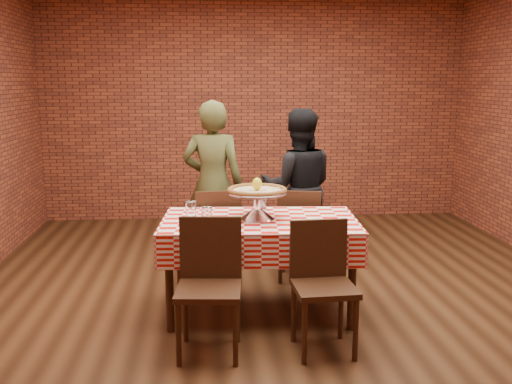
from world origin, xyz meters
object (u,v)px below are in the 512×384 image
(water_glass_left, at_px, (207,216))
(chair_far_left, at_px, (216,235))
(condiment_caddy, at_px, (260,202))
(table, at_px, (260,266))
(pizza_stand, at_px, (257,205))
(chair_near_left, at_px, (209,290))
(diner_olive, at_px, (213,184))
(pizza, at_px, (257,191))
(water_glass_right, at_px, (191,210))
(chair_far_right, at_px, (300,234))
(diner_black, at_px, (298,188))
(chair_near_right, at_px, (324,290))

(water_glass_left, bearing_deg, chair_far_left, 84.99)
(water_glass_left, xyz_separation_m, chair_far_left, (0.08, 0.86, -0.38))
(condiment_caddy, bearing_deg, chair_far_left, 135.72)
(table, height_order, pizza_stand, pizza_stand)
(pizza_stand, relative_size, condiment_caddy, 3.38)
(chair_near_left, relative_size, diner_olive, 0.55)
(chair_far_left, bearing_deg, pizza, 106.24)
(pizza_stand, xyz_separation_m, pizza, (0.00, 0.00, 0.11))
(condiment_caddy, bearing_deg, pizza, -96.35)
(water_glass_left, height_order, condiment_caddy, condiment_caddy)
(condiment_caddy, bearing_deg, water_glass_right, -153.80)
(chair_far_left, relative_size, diner_olive, 0.54)
(pizza_stand, relative_size, chair_near_left, 0.53)
(chair_near_left, bearing_deg, chair_far_right, 65.19)
(chair_far_right, bearing_deg, table, 71.66)
(diner_black, bearing_deg, chair_far_right, 87.87)
(chair_far_left, bearing_deg, chair_far_right, 173.94)
(chair_far_right, bearing_deg, water_glass_left, 57.80)
(chair_near_right, bearing_deg, diner_black, 83.15)
(pizza, distance_m, diner_black, 1.32)
(pizza, bearing_deg, chair_near_left, -117.93)
(table, relative_size, chair_far_right, 1.73)
(chair_far_left, distance_m, chair_far_right, 0.77)
(table, relative_size, diner_olive, 0.91)
(chair_near_left, bearing_deg, diner_black, 70.19)
(table, relative_size, chair_near_right, 1.70)
(chair_far_left, bearing_deg, diner_black, -157.33)
(chair_far_left, relative_size, chair_far_right, 1.02)
(condiment_caddy, xyz_separation_m, diner_black, (0.46, 0.89, -0.05))
(water_glass_right, bearing_deg, water_glass_left, -59.86)
(chair_far_right, bearing_deg, pizza_stand, 69.94)
(pizza_stand, bearing_deg, chair_far_right, 58.12)
(chair_near_left, xyz_separation_m, chair_far_left, (0.07, 1.45, -0.01))
(chair_far_left, distance_m, diner_black, 1.01)
(table, xyz_separation_m, chair_near_left, (-0.40, -0.71, 0.08))
(table, distance_m, pizza, 0.60)
(chair_near_right, xyz_separation_m, diner_olive, (-0.72, 1.97, 0.38))
(water_glass_right, distance_m, chair_far_right, 1.24)
(chair_near_right, bearing_deg, table, 113.45)
(pizza, relative_size, condiment_caddy, 3.26)
(chair_far_right, bearing_deg, diner_olive, -19.60)
(chair_near_left, xyz_separation_m, chair_far_right, (0.84, 1.47, -0.02))
(condiment_caddy, bearing_deg, water_glass_left, -131.01)
(diner_olive, distance_m, diner_black, 0.84)
(table, bearing_deg, pizza_stand, 129.80)
(chair_near_left, relative_size, chair_far_left, 1.03)
(water_glass_left, relative_size, condiment_caddy, 0.92)
(table, xyz_separation_m, diner_black, (0.49, 1.22, 0.40))
(table, distance_m, condiment_caddy, 0.56)
(condiment_caddy, bearing_deg, chair_near_left, -109.44)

